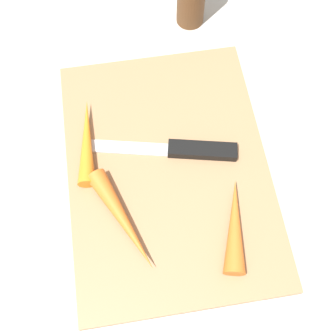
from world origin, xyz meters
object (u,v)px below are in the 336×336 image
Objects in this scene: carrot_shortest at (235,225)px; carrot_longest at (123,220)px; cutting_board at (168,170)px; carrot_medium at (87,141)px; knife at (192,150)px.

carrot_longest is at bearing 91.46° from carrot_shortest.
cutting_board is 0.09m from carrot_longest.
carrot_shortest is 0.95× the size of carrot_medium.
cutting_board is 2.93× the size of carrot_medium.
knife is 0.14m from carrot_medium.
carrot_shortest is at bearing 55.04° from carrot_longest.
knife is 1.62× the size of carrot_medium.
carrot_longest is (0.03, 0.13, -0.00)m from carrot_shortest.
carrot_medium is (0.03, 0.13, 0.01)m from knife.
carrot_shortest is at bearing -144.17° from cutting_board.
carrot_longest is 1.14× the size of carrot_medium.
carrot_longest reaches higher than cutting_board.
carrot_medium is (0.14, 0.17, -0.00)m from carrot_shortest.
carrot_medium reaches higher than cutting_board.
carrot_shortest is 0.13m from carrot_longest.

